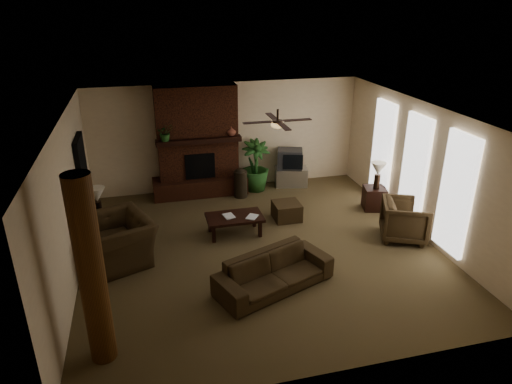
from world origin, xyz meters
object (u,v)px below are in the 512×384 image
object	(u,v)px
coffee_table	(235,219)
side_table_right	(374,198)
sofa	(274,267)
floor_plant	(255,176)
lamp_left	(97,197)
log_column	(91,273)
armchair_right	(405,218)
side_table_left	(102,228)
ottoman	(287,211)
floor_vase	(241,181)
tv_stand	(291,176)
armchair_left	(117,233)
lamp_right	(378,171)

from	to	relation	value
coffee_table	side_table_right	world-z (taller)	side_table_right
sofa	side_table_right	bearing A→B (deg)	16.66
floor_plant	lamp_left	world-z (taller)	lamp_left
log_column	lamp_left	xyz separation A→B (m)	(-0.20, 3.57, -0.40)
armchair_right	coffee_table	size ratio (longest dim) A/B	0.78
log_column	side_table_left	size ratio (longest dim) A/B	5.09
sofa	ottoman	bearing A→B (deg)	46.14
side_table_right	sofa	bearing A→B (deg)	-141.88
floor_vase	tv_stand	bearing A→B (deg)	16.11
armchair_right	ottoman	bearing A→B (deg)	78.94
sofa	armchair_right	xyz separation A→B (m)	(3.17, 1.06, 0.05)
armchair_left	coffee_table	world-z (taller)	armchair_left
tv_stand	lamp_right	xyz separation A→B (m)	(1.47, -1.98, 0.75)
armchair_right	lamp_left	distance (m)	6.40
armchair_left	coffee_table	xyz separation A→B (m)	(2.40, 0.51, -0.22)
floor_plant	lamp_right	bearing A→B (deg)	-37.75
ottoman	tv_stand	xyz separation A→B (m)	(0.75, 1.96, 0.05)
log_column	lamp_right	distance (m)	7.08
floor_plant	armchair_left	bearing A→B (deg)	-140.39
floor_plant	side_table_left	distance (m)	4.26
floor_plant	tv_stand	bearing A→B (deg)	3.05
lamp_left	lamp_right	size ratio (longest dim) A/B	1.00
floor_vase	floor_plant	bearing A→B (deg)	38.34
ottoman	floor_vase	size ratio (longest dim) A/B	0.78
ottoman	coffee_table	bearing A→B (deg)	-161.70
armchair_left	floor_vase	distance (m)	3.85
log_column	floor_vase	bearing A→B (deg)	58.55
tv_stand	side_table_left	distance (m)	5.21
log_column	armchair_left	world-z (taller)	log_column
sofa	floor_vase	bearing A→B (deg)	64.37
coffee_table	side_table_right	distance (m)	3.56
sofa	floor_vase	size ratio (longest dim) A/B	2.76
armchair_left	sofa	bearing A→B (deg)	37.23
sofa	floor_plant	world-z (taller)	sofa
tv_stand	floor_vase	size ratio (longest dim) A/B	1.10
armchair_left	lamp_right	xyz separation A→B (m)	(5.93, 0.91, 0.41)
sofa	ottoman	world-z (taller)	sofa
coffee_table	floor_vase	world-z (taller)	floor_vase
sofa	side_table_left	distance (m)	3.95
side_table_left	floor_plant	bearing A→B (deg)	26.70
armchair_right	side_table_left	distance (m)	6.38
log_column	floor_vase	size ratio (longest dim) A/B	3.64
tv_stand	lamp_left	xyz separation A→B (m)	(-4.83, -1.98, 0.75)
floor_vase	side_table_right	xyz separation A→B (m)	(2.97, -1.51, -0.16)
ottoman	floor_vase	bearing A→B (deg)	116.30
sofa	side_table_right	distance (m)	4.16
floor_vase	lamp_right	world-z (taller)	lamp_right
side_table_right	lamp_right	distance (m)	0.73
floor_vase	side_table_right	bearing A→B (deg)	-26.87
tv_stand	ottoman	bearing A→B (deg)	-99.44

